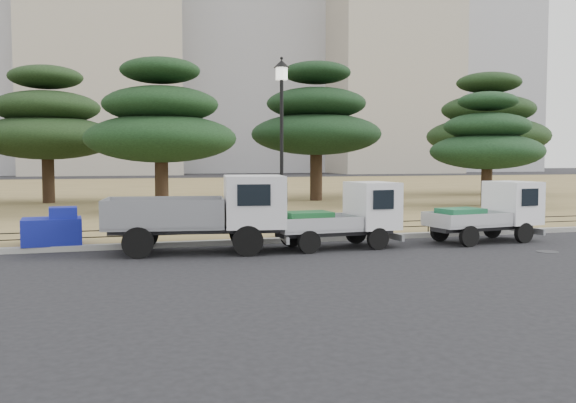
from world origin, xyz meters
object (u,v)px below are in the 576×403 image
object	(u,v)px
street_lamp	(282,118)
truck_kei_rear	(491,212)
truck_kei_front	(345,215)
truck_large	(207,210)
tarp_pile	(53,229)

from	to	relation	value
street_lamp	truck_kei_rear	bearing A→B (deg)	-16.05
truck_kei_front	street_lamp	xyz separation A→B (m)	(-1.39, 1.77, 2.85)
truck_kei_front	truck_large	bearing A→B (deg)	172.70
street_lamp	tarp_pile	xyz separation A→B (m)	(-6.63, 0.14, -3.21)
truck_kei_front	street_lamp	world-z (taller)	street_lamp
truck_kei_front	street_lamp	distance (m)	3.64
truck_large	truck_kei_front	size ratio (longest dim) A/B	1.38
truck_kei_front	street_lamp	size ratio (longest dim) A/B	0.67
truck_large	street_lamp	size ratio (longest dim) A/B	0.93
truck_large	tarp_pile	size ratio (longest dim) A/B	3.06
truck_large	street_lamp	xyz separation A→B (m)	(2.55, 1.54, 2.62)
truck_large	truck_kei_rear	world-z (taller)	truck_large
truck_large	tarp_pile	xyz separation A→B (m)	(-4.08, 1.68, -0.59)
truck_kei_front	truck_kei_rear	bearing A→B (deg)	-3.93
truck_kei_front	street_lamp	bearing A→B (deg)	124.13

